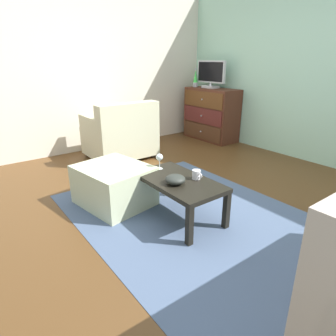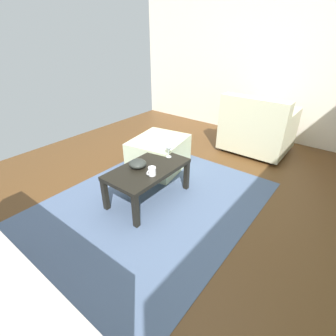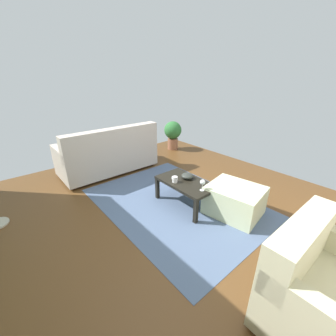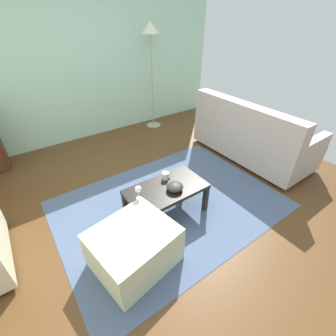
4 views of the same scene
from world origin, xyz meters
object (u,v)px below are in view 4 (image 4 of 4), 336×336
wine_glass (138,189)px  ottoman (134,247)px  couch_large (251,137)px  standing_lamp (151,39)px  mug (166,176)px  coffee_table (166,191)px  bowl_decorative (175,187)px

wine_glass → ottoman: 0.55m
wine_glass → couch_large: (2.15, 0.29, -0.15)m
ottoman → standing_lamp: (1.84, 2.58, 1.38)m
mug → couch_large: bearing=5.6°
couch_large → mug: bearing=-174.4°
coffee_table → ottoman: (-0.60, -0.35, -0.13)m
wine_glass → ottoman: (-0.27, -0.38, -0.29)m
couch_large → bowl_decorative: bearing=-167.5°
wine_glass → coffee_table: bearing=-3.6°
coffee_table → wine_glass: size_ratio=5.57×
wine_glass → ottoman: wine_glass is taller
coffee_table → mug: size_ratio=7.67×
bowl_decorative → mug: bearing=81.4°
mug → couch_large: size_ratio=0.06×
coffee_table → wine_glass: bearing=176.4°
mug → bowl_decorative: size_ratio=0.64×
standing_lamp → couch_large: bearing=-73.0°
coffee_table → mug: (0.09, 0.14, 0.09)m
standing_lamp → wine_glass: bearing=-125.3°
couch_large → coffee_table: bearing=-170.4°
wine_glass → bowl_decorative: (0.38, -0.10, -0.08)m
wine_glass → couch_large: 2.17m
coffee_table → couch_large: (1.82, 0.31, 0.02)m
coffee_table → couch_large: size_ratio=0.48×
mug → couch_large: (1.73, 0.17, -0.07)m
wine_glass → bowl_decorative: bearing=-15.0°
mug → coffee_table: bearing=-122.9°
bowl_decorative → standing_lamp: bearing=63.0°
mug → ottoman: bearing=-144.4°
coffee_table → standing_lamp: size_ratio=0.47×
mug → standing_lamp: standing_lamp is taller
ottoman → couch_large: bearing=15.3°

